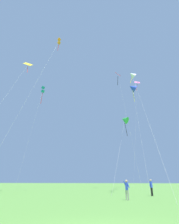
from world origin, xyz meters
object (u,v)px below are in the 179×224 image
Objects in this scene: kite_green_small at (124,120)px; kite_pink_low at (137,86)px; person_child_small at (127,188)px; kite_yellow_diamond at (26,68)px; kite_red_high at (118,79)px; kite_blue_delta at (132,88)px; kite_white_distant at (132,75)px; person_in_red_shirt at (151,186)px; kite_teal_box at (43,90)px; kite_orange_box at (59,42)px.

kite_pink_low is at bearing 81.06° from kite_green_small.
kite_yellow_diamond is at bearing 159.51° from person_child_small.
kite_blue_delta is at bearing -56.76° from kite_red_high.
kite_white_distant is at bearing -88.36° from kite_blue_delta.
person_child_small is (16.19, -6.05, -18.57)m from kite_yellow_diamond.
kite_pink_low is 17.79× the size of person_in_red_shirt.
kite_pink_low is (23.39, 11.96, 3.98)m from kite_teal_box.
kite_blue_delta reaches higher than kite_yellow_diamond.
kite_white_distant is (13.08, -0.09, -9.47)m from kite_orange_box.
person_child_small is (0.88, -14.44, -10.66)m from kite_green_small.
person_in_red_shirt is at bearing -85.07° from kite_blue_delta.
kite_green_small is at bearing 26.67° from kite_orange_box.
kite_teal_box is at bearing 152.35° from kite_white_distant.
kite_pink_low is at bearing 85.17° from kite_blue_delta.
person_child_small is (21.41, -20.68, -22.41)m from kite_teal_box.
kite_red_high reaches higher than kite_green_small.
kite_red_high is (-4.49, -7.75, -1.16)m from kite_pink_low.
kite_pink_low is (13.86, 23.72, 0.92)m from kite_orange_box.
kite_green_small is at bearing -98.94° from kite_pink_low.
kite_blue_delta is at bearing 94.93° from person_in_red_shirt.
kite_teal_box is 0.86× the size of kite_red_high.
kite_blue_delta is at bearing 71.41° from kite_green_small.
kite_blue_delta is 0.88× the size of kite_teal_box.
kite_teal_box is at bearing 177.49° from kite_blue_delta.
person_in_red_shirt is (14.00, -3.51, -25.41)m from kite_orange_box.
kite_green_small is at bearing -81.14° from kite_red_high.
kite_yellow_diamond is at bearing -151.26° from kite_green_small.
kite_red_high is at bearing 123.24° from kite_blue_delta.
kite_white_distant reaches higher than person_child_small.
kite_teal_box is at bearing -167.44° from kite_red_high.
kite_orange_box reaches higher than kite_teal_box.
person_in_red_shirt is at bearing -76.62° from kite_red_high.
kite_blue_delta is at bearing 91.64° from kite_white_distant.
person_in_red_shirt is (23.53, -15.28, -22.36)m from kite_teal_box.
kite_pink_low is at bearing 59.70° from kite_orange_box.
kite_teal_box is 26.57m from kite_pink_low.
kite_white_distant is at bearing 82.27° from person_child_small.
kite_pink_low is 9.03m from kite_red_high.
kite_green_small is 24.23m from kite_pink_low.
person_in_red_shirt is at bearing -2.01° from kite_yellow_diamond.
kite_orange_box is at bearing -120.40° from kite_red_high.
kite_red_high reaches higher than kite_blue_delta.
person_child_small is at bearing -86.51° from kite_green_small.
kite_yellow_diamond is at bearing -124.34° from kite_pink_low.
kite_teal_box is at bearing 109.65° from kite_yellow_diamond.
kite_teal_box is 14.78× the size of person_in_red_shirt.
kite_white_distant is 0.62× the size of kite_red_high.
kite_blue_delta is 27.69m from person_child_small.
kite_pink_low reaches higher than person_in_red_shirt.
kite_red_high is (-1.63, 10.45, 14.58)m from kite_green_small.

